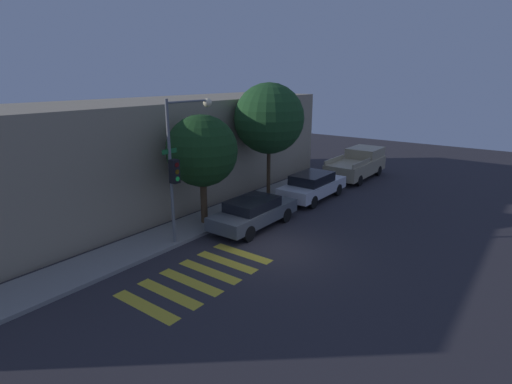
{
  "coord_description": "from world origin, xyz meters",
  "views": [
    {
      "loc": [
        -11.87,
        -7.94,
        6.47
      ],
      "look_at": [
        1.61,
        2.1,
        1.6
      ],
      "focal_mm": 28.0,
      "sensor_mm": 36.0,
      "label": 1
    }
  ],
  "objects_px": {
    "sedan_middle": "(313,185)",
    "tree_near_corner": "(202,151)",
    "tree_midblock": "(269,119)",
    "traffic_light_pole": "(181,153)",
    "pickup_truck": "(358,164)",
    "sedan_near_corner": "(254,212)"
  },
  "relations": [
    {
      "from": "traffic_light_pole",
      "to": "sedan_middle",
      "type": "xyz_separation_m",
      "value": [
        8.26,
        -1.27,
        -2.87
      ]
    },
    {
      "from": "sedan_near_corner",
      "to": "tree_midblock",
      "type": "xyz_separation_m",
      "value": [
        3.95,
        1.97,
        3.64
      ]
    },
    {
      "from": "tree_near_corner",
      "to": "tree_midblock",
      "type": "xyz_separation_m",
      "value": [
        5.03,
        0.0,
        0.98
      ]
    },
    {
      "from": "sedan_middle",
      "to": "tree_midblock",
      "type": "bearing_deg",
      "value": 125.13
    },
    {
      "from": "sedan_near_corner",
      "to": "tree_midblock",
      "type": "bearing_deg",
      "value": 26.48
    },
    {
      "from": "traffic_light_pole",
      "to": "tree_near_corner",
      "type": "xyz_separation_m",
      "value": [
        1.84,
        0.69,
        -0.26
      ]
    },
    {
      "from": "tree_midblock",
      "to": "traffic_light_pole",
      "type": "bearing_deg",
      "value": -174.24
    },
    {
      "from": "pickup_truck",
      "to": "tree_near_corner",
      "type": "xyz_separation_m",
      "value": [
        -12.54,
        1.97,
        2.46
      ]
    },
    {
      "from": "pickup_truck",
      "to": "tree_midblock",
      "type": "height_order",
      "value": "tree_midblock"
    },
    {
      "from": "sedan_near_corner",
      "to": "sedan_middle",
      "type": "height_order",
      "value": "sedan_middle"
    },
    {
      "from": "sedan_middle",
      "to": "pickup_truck",
      "type": "relative_size",
      "value": 0.86
    },
    {
      "from": "pickup_truck",
      "to": "tree_near_corner",
      "type": "distance_m",
      "value": 12.93
    },
    {
      "from": "sedan_near_corner",
      "to": "sedan_middle",
      "type": "xyz_separation_m",
      "value": [
        5.33,
        0.0,
        0.05
      ]
    },
    {
      "from": "traffic_light_pole",
      "to": "tree_midblock",
      "type": "bearing_deg",
      "value": 5.76
    },
    {
      "from": "sedan_near_corner",
      "to": "pickup_truck",
      "type": "relative_size",
      "value": 0.85
    },
    {
      "from": "sedan_middle",
      "to": "pickup_truck",
      "type": "height_order",
      "value": "pickup_truck"
    },
    {
      "from": "sedan_middle",
      "to": "tree_near_corner",
      "type": "relative_size",
      "value": 0.93
    },
    {
      "from": "traffic_light_pole",
      "to": "tree_midblock",
      "type": "height_order",
      "value": "tree_midblock"
    },
    {
      "from": "sedan_near_corner",
      "to": "tree_near_corner",
      "type": "xyz_separation_m",
      "value": [
        -1.09,
        1.97,
        2.66
      ]
    },
    {
      "from": "sedan_middle",
      "to": "tree_near_corner",
      "type": "xyz_separation_m",
      "value": [
        -6.42,
        1.97,
        2.61
      ]
    },
    {
      "from": "pickup_truck",
      "to": "tree_midblock",
      "type": "xyz_separation_m",
      "value": [
        -7.51,
        1.97,
        3.44
      ]
    },
    {
      "from": "sedan_middle",
      "to": "pickup_truck",
      "type": "xyz_separation_m",
      "value": [
        6.12,
        0.0,
        0.16
      ]
    }
  ]
}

